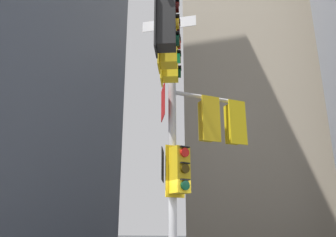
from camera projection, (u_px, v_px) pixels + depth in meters
building_mid_block at (257, 51)px, 36.72m from camera, size 13.34×13.34×39.68m
signal_pole_assembly at (185, 104)px, 7.52m from camera, size 2.29×3.76×7.17m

